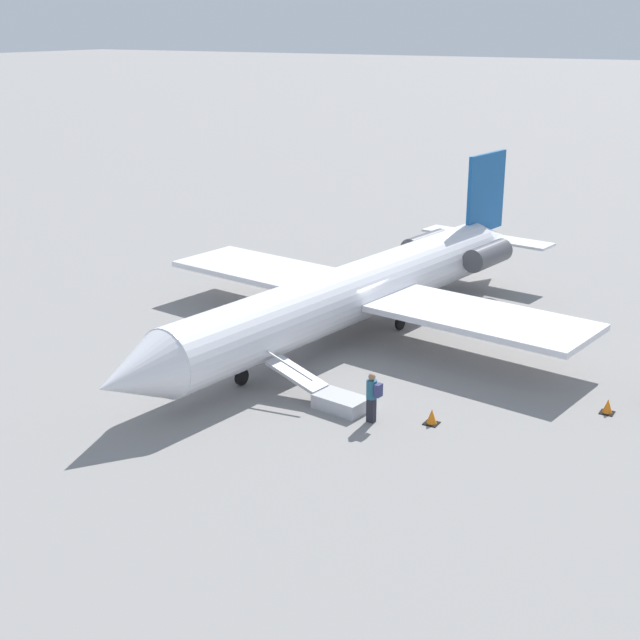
# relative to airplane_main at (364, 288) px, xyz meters

# --- Properties ---
(ground_plane) EXTENTS (600.00, 600.00, 0.00)m
(ground_plane) POSITION_rel_airplane_main_xyz_m (0.86, -0.12, -1.95)
(ground_plane) COLOR gray
(airplane_main) EXTENTS (26.77, 20.26, 6.50)m
(airplane_main) POSITION_rel_airplane_main_xyz_m (0.00, 0.00, 0.00)
(airplane_main) COLOR silver
(airplane_main) RESTS_ON ground
(boarding_stairs) EXTENTS (1.54, 4.12, 1.64)m
(boarding_stairs) POSITION_rel_airplane_main_xyz_m (7.55, 2.77, -1.58)
(boarding_stairs) COLOR #B2B2B7
(boarding_stairs) RESTS_ON ground
(passenger) EXTENTS (0.37, 0.56, 1.74)m
(passenger) POSITION_rel_airplane_main_xyz_m (7.96, 4.56, -0.94)
(passenger) COLOR #23232D
(passenger) RESTS_ON ground
(traffic_cone_near_stairs) EXTENTS (0.48, 0.48, 0.52)m
(traffic_cone_near_stairs) POSITION_rel_airplane_main_xyz_m (7.08, 6.34, -1.71)
(traffic_cone_near_stairs) COLOR black
(traffic_cone_near_stairs) RESTS_ON ground
(traffic_cone_near_cart) EXTENTS (0.47, 0.47, 0.51)m
(traffic_cone_near_cart) POSITION_rel_airplane_main_xyz_m (3.24, 11.16, -1.71)
(traffic_cone_near_cart) COLOR black
(traffic_cone_near_cart) RESTS_ON ground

